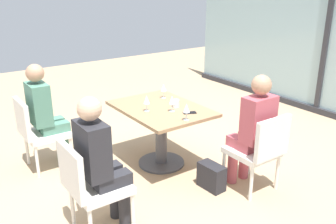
# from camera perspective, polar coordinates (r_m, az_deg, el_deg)

# --- Properties ---
(ground_plane) EXTENTS (12.00, 12.00, 0.00)m
(ground_plane) POSITION_cam_1_polar(r_m,az_deg,el_deg) (4.58, -1.03, -7.91)
(ground_plane) COLOR tan
(window_wall_backdrop) EXTENTS (5.87, 0.10, 2.70)m
(window_wall_backdrop) POSITION_cam_1_polar(r_m,az_deg,el_deg) (6.48, 23.35, 10.09)
(window_wall_backdrop) COLOR #98B7BC
(window_wall_backdrop) RESTS_ON ground_plane
(dining_table_main) EXTENTS (1.16, 0.85, 0.73)m
(dining_table_main) POSITION_cam_1_polar(r_m,az_deg,el_deg) (4.36, -1.07, -1.71)
(dining_table_main) COLOR #997551
(dining_table_main) RESTS_ON ground_plane
(chair_far_right) EXTENTS (0.51, 0.46, 0.87)m
(chair_far_right) POSITION_cam_1_polar(r_m,az_deg,el_deg) (3.93, 13.96, -5.43)
(chair_far_right) COLOR silver
(chair_far_right) RESTS_ON ground_plane
(chair_front_right) EXTENTS (0.46, 0.50, 0.87)m
(chair_front_right) POSITION_cam_1_polar(r_m,az_deg,el_deg) (3.27, -12.01, -10.71)
(chair_front_right) COLOR silver
(chair_front_right) RESTS_ON ground_plane
(chair_front_left) EXTENTS (0.46, 0.50, 0.87)m
(chair_front_left) POSITION_cam_1_polar(r_m,az_deg,el_deg) (4.52, -19.48, -2.58)
(chair_front_left) COLOR silver
(chair_front_left) RESTS_ON ground_plane
(person_far_right) EXTENTS (0.39, 0.34, 1.26)m
(person_far_right) POSITION_cam_1_polar(r_m,az_deg,el_deg) (3.91, 13.01, -2.20)
(person_far_right) COLOR #B24C56
(person_far_right) RESTS_ON ground_plane
(person_front_right) EXTENTS (0.34, 0.39, 1.26)m
(person_front_right) POSITION_cam_1_polar(r_m,az_deg,el_deg) (3.21, -10.47, -7.07)
(person_front_right) COLOR #28282D
(person_front_right) RESTS_ON ground_plane
(person_front_left) EXTENTS (0.34, 0.39, 1.26)m
(person_front_left) POSITION_cam_1_polar(r_m,az_deg,el_deg) (4.48, -18.44, 0.11)
(person_front_left) COLOR #4C7F6B
(person_front_left) RESTS_ON ground_plane
(wine_glass_0) EXTENTS (0.07, 0.07, 0.18)m
(wine_glass_0) POSITION_cam_1_polar(r_m,az_deg,el_deg) (4.59, -0.69, 3.76)
(wine_glass_0) COLOR silver
(wine_glass_0) RESTS_ON dining_table_main
(wine_glass_1) EXTENTS (0.07, 0.07, 0.18)m
(wine_glass_1) POSITION_cam_1_polar(r_m,az_deg,el_deg) (4.11, 0.62, 1.84)
(wine_glass_1) COLOR silver
(wine_glass_1) RESTS_ON dining_table_main
(wine_glass_2) EXTENTS (0.07, 0.07, 0.18)m
(wine_glass_2) POSITION_cam_1_polar(r_m,az_deg,el_deg) (4.13, -3.33, 1.87)
(wine_glass_2) COLOR silver
(wine_glass_2) RESTS_ON dining_table_main
(wine_glass_3) EXTENTS (0.07, 0.07, 0.18)m
(wine_glass_3) POSITION_cam_1_polar(r_m,az_deg,el_deg) (3.86, 2.87, 0.56)
(wine_glass_3) COLOR silver
(wine_glass_3) RESTS_ON dining_table_main
(coffee_cup) EXTENTS (0.08, 0.08, 0.09)m
(coffee_cup) POSITION_cam_1_polar(r_m,az_deg,el_deg) (4.28, 1.24, 1.33)
(coffee_cup) COLOR white
(coffee_cup) RESTS_ON dining_table_main
(cell_phone_on_table) EXTENTS (0.12, 0.16, 0.01)m
(cell_phone_on_table) POSITION_cam_1_polar(r_m,az_deg,el_deg) (4.11, 3.36, -0.11)
(cell_phone_on_table) COLOR black
(cell_phone_on_table) RESTS_ON dining_table_main
(handbag_0) EXTENTS (0.31, 0.18, 0.28)m
(handbag_0) POSITION_cam_1_polar(r_m,az_deg,el_deg) (4.04, 6.72, -9.85)
(handbag_0) COLOR #232328
(handbag_0) RESTS_ON ground_plane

